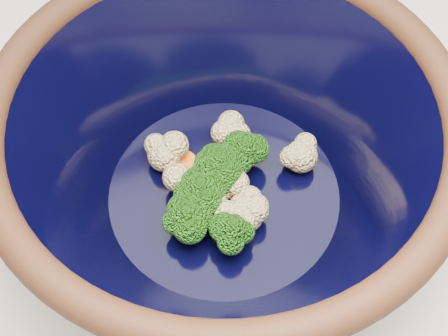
% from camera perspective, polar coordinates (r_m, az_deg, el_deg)
% --- Properties ---
extents(counter, '(1.20, 1.20, 0.90)m').
position_cam_1_polar(counter, '(1.05, 1.21, -12.61)').
color(counter, silver).
rests_on(counter, ground).
extents(mixing_bowl, '(0.45, 0.45, 0.17)m').
position_cam_1_polar(mixing_bowl, '(0.53, 0.00, 0.98)').
color(mixing_bowl, black).
rests_on(mixing_bowl, counter).
extents(vegetable_pile, '(0.16, 0.14, 0.05)m').
position_cam_1_polar(vegetable_pile, '(0.55, -0.22, -1.21)').
color(vegetable_pile, '#608442').
rests_on(vegetable_pile, mixing_bowl).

